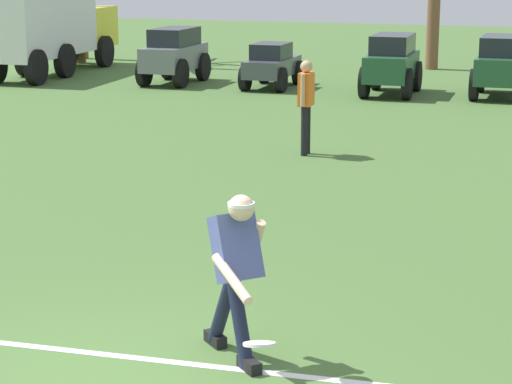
% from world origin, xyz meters
% --- Properties ---
extents(field_line_paint, '(21.52, 1.30, 0.01)m').
position_xyz_m(field_line_paint, '(0.00, 0.70, 0.00)').
color(field_line_paint, white).
rests_on(field_line_paint, ground_plane).
extents(frisbee_thrower, '(0.73, 0.94, 1.43)m').
position_xyz_m(frisbee_thrower, '(0.74, 0.91, 0.80)').
color(frisbee_thrower, '#191E38').
rests_on(frisbee_thrower, ground_plane).
extents(frisbee_in_flight, '(0.32, 0.32, 0.08)m').
position_xyz_m(frisbee_in_flight, '(1.16, 0.25, 0.46)').
color(frisbee_in_flight, white).
extents(teammate_near_sideline, '(0.20, 0.49, 1.56)m').
position_xyz_m(teammate_near_sideline, '(-1.04, 9.34, 0.94)').
color(teammate_near_sideline, black).
rests_on(teammate_near_sideline, ground_plane).
extents(parked_car_slot_a, '(1.19, 2.36, 1.40)m').
position_xyz_m(parked_car_slot_a, '(-6.71, 17.15, 0.74)').
color(parked_car_slot_a, slate).
rests_on(parked_car_slot_a, ground_plane).
extents(parked_car_slot_b, '(1.11, 2.21, 1.10)m').
position_xyz_m(parked_car_slot_b, '(-4.10, 17.15, 0.56)').
color(parked_car_slot_b, '#474C51').
rests_on(parked_car_slot_b, ground_plane).
extents(parked_car_slot_c, '(1.23, 2.38, 1.40)m').
position_xyz_m(parked_car_slot_c, '(-1.08, 16.89, 0.74)').
color(parked_car_slot_c, '#235133').
rests_on(parked_car_slot_c, ground_plane).
extents(parked_car_slot_d, '(1.19, 2.36, 1.40)m').
position_xyz_m(parked_car_slot_d, '(1.37, 17.27, 0.74)').
color(parked_car_slot_d, '#235133').
rests_on(parked_car_slot_d, ground_plane).
extents(box_truck, '(1.70, 5.96, 2.20)m').
position_xyz_m(box_truck, '(-10.56, 17.89, 1.23)').
color(box_truck, yellow).
rests_on(box_truck, ground_plane).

